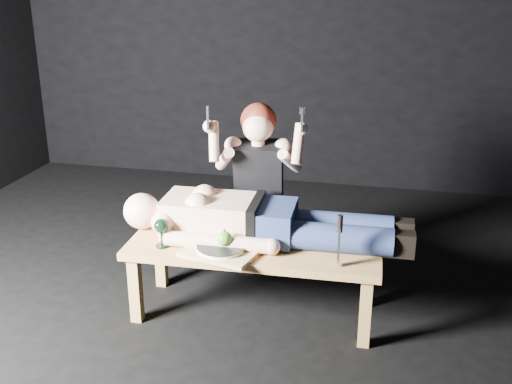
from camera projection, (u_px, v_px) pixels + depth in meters
ground at (204, 312)px, 3.68m from camera, size 5.00×5.00×0.00m
back_wall at (284, 20)px, 5.45m from camera, size 5.00×0.00×5.00m
table at (254, 279)px, 3.61m from camera, size 1.46×0.59×0.45m
lying_man at (265, 216)px, 3.55m from camera, size 1.56×0.52×0.28m
kneeling_woman at (260, 189)px, 3.93m from camera, size 0.73×0.80×1.22m
serving_tray at (221, 251)px, 3.41m from camera, size 0.46×0.37×0.02m
plate at (221, 248)px, 3.40m from camera, size 0.32×0.32×0.02m
apple at (224, 239)px, 3.39m from camera, size 0.09×0.09×0.09m
goblet at (162, 233)px, 3.46m from camera, size 0.09×0.09×0.17m
fork_flat at (192, 250)px, 3.45m from camera, size 0.04×0.15×0.01m
knife_flat at (255, 257)px, 3.36m from camera, size 0.03×0.15×0.01m
spoon_flat at (251, 251)px, 3.44m from camera, size 0.13×0.10×0.01m
carving_knife at (339, 241)px, 3.22m from camera, size 0.04×0.04×0.29m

